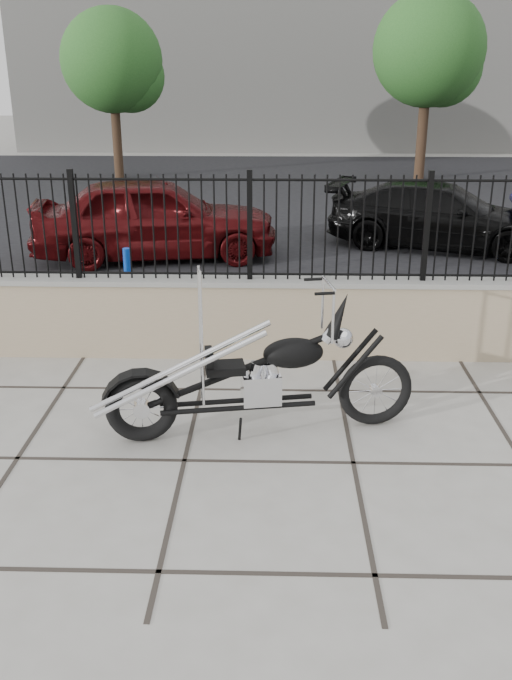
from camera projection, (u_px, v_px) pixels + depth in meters
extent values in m
plane|color=#99968E|center=(353.00, 463.00, 6.36)|extent=(90.00, 90.00, 0.00)
plane|color=black|center=(304.00, 204.00, 18.02)|extent=(30.00, 30.00, 0.00)
cube|color=gray|center=(334.00, 318.00, 8.52)|extent=(14.00, 0.36, 0.96)
cube|color=black|center=(338.00, 228.00, 8.13)|extent=(14.00, 0.08, 1.20)
cube|color=beige|center=(294.00, 45.00, 29.64)|extent=(22.00, 6.00, 8.00)
imported|color=#460A0B|center=(155.00, 218.00, 12.80)|extent=(4.53, 2.38, 1.47)
imported|color=black|center=(440.00, 216.00, 13.59)|extent=(4.52, 2.99, 1.22)
cylinder|color=blue|center=(128.00, 279.00, 10.19)|extent=(0.14, 0.14, 0.89)
cylinder|color=#382619|center=(116.00, 131.00, 21.76)|extent=(0.28, 0.28, 2.79)
sphere|color=#2E5D23|center=(111.00, 55.00, 20.99)|extent=(2.98, 2.98, 2.98)
cylinder|color=#382619|center=(423.00, 127.00, 21.53)|extent=(0.30, 0.30, 3.04)
sphere|color=#40702A|center=(429.00, 43.00, 20.70)|extent=(3.24, 3.24, 3.24)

